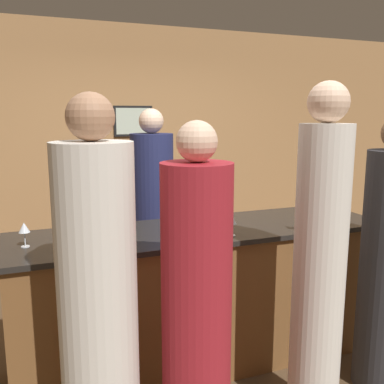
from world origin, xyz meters
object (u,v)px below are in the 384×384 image
at_px(guest_3, 319,269).
at_px(wine_bottle_1, 195,210).
at_px(wine_bottle_0, 98,230).
at_px(wine_bottle_2, 184,218).
at_px(guest_2, 196,310).
at_px(guest_0, 98,311).
at_px(bartender, 153,221).

relative_size(guest_3, wine_bottle_1, 6.89).
height_order(wine_bottle_0, wine_bottle_2, wine_bottle_2).
bearing_deg(guest_2, guest_0, 174.92).
bearing_deg(wine_bottle_2, guest_3, -54.99).
bearing_deg(guest_3, wine_bottle_2, 125.01).
relative_size(guest_0, wine_bottle_0, 7.35).
bearing_deg(guest_0, wine_bottle_2, 46.17).
bearing_deg(guest_0, wine_bottle_0, 80.97).
xyz_separation_m(wine_bottle_1, wine_bottle_2, (-0.15, -0.18, -0.00)).
xyz_separation_m(guest_0, wine_bottle_0, (0.10, 0.63, 0.23)).
relative_size(guest_0, wine_bottle_1, 6.62).
distance_m(guest_0, guest_2, 0.50).
height_order(guest_0, guest_3, guest_3).
bearing_deg(wine_bottle_2, guest_2, -105.04).
bearing_deg(wine_bottle_0, guest_2, -60.00).
distance_m(guest_0, wine_bottle_2, 1.03).
bearing_deg(guest_3, wine_bottle_1, 112.28).
relative_size(guest_2, wine_bottle_2, 6.37).
xyz_separation_m(guest_0, wine_bottle_1, (0.85, 0.91, 0.24)).
distance_m(guest_2, guest_3, 0.76).
bearing_deg(bartender, guest_3, 105.75).
distance_m(wine_bottle_0, wine_bottle_1, 0.80).
bearing_deg(guest_2, bartender, 81.66).
bearing_deg(wine_bottle_0, bartender, 58.87).
relative_size(guest_0, guest_2, 1.07).
height_order(guest_2, wine_bottle_1, guest_2).
xyz_separation_m(guest_3, wine_bottle_0, (-1.14, 0.68, 0.16)).
bearing_deg(wine_bottle_0, guest_3, -30.82).
distance_m(guest_2, wine_bottle_2, 0.85).
bearing_deg(guest_0, bartender, 66.31).
bearing_deg(guest_2, wine_bottle_1, 69.48).
xyz_separation_m(bartender, guest_0, (-0.75, -1.70, 0.02)).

